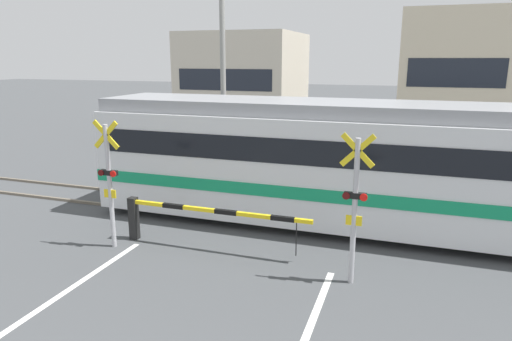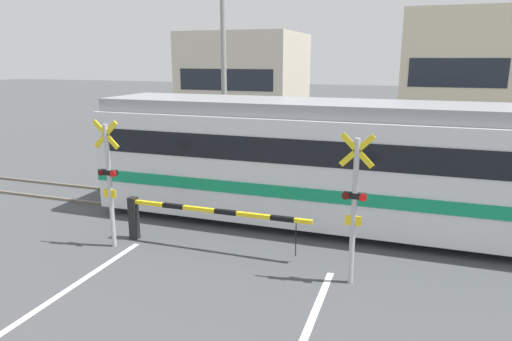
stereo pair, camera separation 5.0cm
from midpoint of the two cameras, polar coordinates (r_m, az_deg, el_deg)
rail_track_near at (r=12.78m, az=0.44°, el=-6.58°), size 50.00×0.10×0.08m
rail_track_far at (r=14.07m, az=2.32°, el=-4.64°), size 50.00×0.10×0.08m
commuter_train at (r=12.37m, az=16.03°, el=0.77°), size 15.98×2.82×3.39m
crossing_barrier_near at (r=11.29m, az=-9.34°, el=-5.46°), size 4.70×0.20×1.10m
crossing_barrier_far at (r=15.72m, az=9.46°, el=0.05°), size 4.70×0.20×1.10m
crossing_signal_left at (r=11.36m, az=-17.75°, el=-0.99°), size 0.68×0.15×3.12m
crossing_signal_right at (r=9.23m, az=12.33°, el=-4.01°), size 0.68×0.15×3.12m
pedestrian at (r=19.05m, az=8.89°, el=3.13°), size 0.38×0.23×1.74m
building_left_of_street at (r=29.58m, az=-1.20°, el=10.97°), size 6.76×6.84×6.02m
building_right_of_street at (r=27.80m, az=23.30°, el=10.63°), size 5.30×6.84×6.94m
utility_pole_streetside at (r=19.09m, az=-3.97°, el=11.98°), size 0.22×0.22×7.77m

